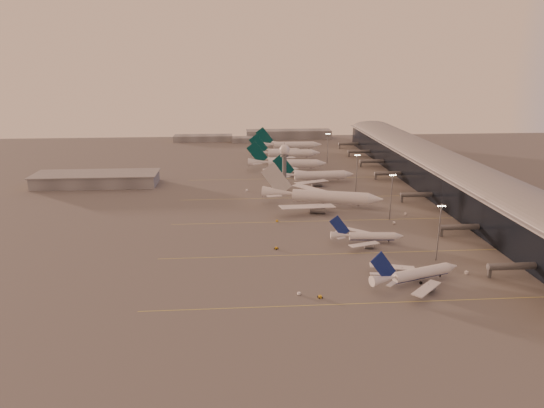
{
  "coord_description": "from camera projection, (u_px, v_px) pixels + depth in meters",
  "views": [
    {
      "loc": [
        -25.29,
        -184.31,
        82.07
      ],
      "look_at": [
        -7.22,
        62.64,
        7.59
      ],
      "focal_mm": 32.0,
      "sensor_mm": 36.0,
      "label": 1
    }
  ],
  "objects": [
    {
      "name": "hangar",
      "position": [
        97.0,
        179.0,
        325.51
      ],
      "size": [
        82.0,
        27.0,
        8.5
      ],
      "color": "slate",
      "rests_on": "ground"
    },
    {
      "name": "narrowbody_mid",
      "position": [
        367.0,
        237.0,
        224.03
      ],
      "size": [
        34.58,
        27.53,
        13.51
      ],
      "color": "silver",
      "rests_on": "ground"
    },
    {
      "name": "gsv_tug_hangar",
      "position": [
        335.0,
        175.0,
        353.29
      ],
      "size": [
        3.94,
        3.32,
        0.97
      ],
      "color": "gold",
      "rests_on": "ground"
    },
    {
      "name": "terminal",
      "position": [
        445.0,
        175.0,
        311.08
      ],
      "size": [
        57.0,
        362.0,
        23.04
      ],
      "color": "black",
      "rests_on": "ground"
    },
    {
      "name": "mast_a",
      "position": [
        439.0,
        230.0,
        201.53
      ],
      "size": [
        3.6,
        0.56,
        25.0
      ],
      "color": "slate",
      "rests_on": "ground"
    },
    {
      "name": "gsv_tug_mid",
      "position": [
        276.0,
        248.0,
        217.16
      ],
      "size": [
        3.83,
        3.69,
        0.95
      ],
      "color": "gold",
      "rests_on": "ground"
    },
    {
      "name": "radar_tower",
      "position": [
        284.0,
        158.0,
        310.35
      ],
      "size": [
        6.4,
        6.4,
        31.1
      ],
      "color": "slate",
      "rests_on": "ground"
    },
    {
      "name": "greentail_b",
      "position": [
        287.0,
        165.0,
        370.33
      ],
      "size": [
        61.02,
        49.09,
        22.17
      ],
      "color": "silver",
      "rests_on": "ground"
    },
    {
      "name": "gsv_truck_d",
      "position": [
        247.0,
        189.0,
        312.69
      ],
      "size": [
        3.51,
        6.35,
        2.43
      ],
      "color": "white",
      "rests_on": "ground"
    },
    {
      "name": "narrowbody_near",
      "position": [
        415.0,
        276.0,
        183.36
      ],
      "size": [
        39.03,
        30.64,
        15.77
      ],
      "color": "silver",
      "rests_on": "ground"
    },
    {
      "name": "greentail_d",
      "position": [
        290.0,
        147.0,
        448.35
      ],
      "size": [
        61.3,
        49.49,
        22.26
      ],
      "color": "silver",
      "rests_on": "ground"
    },
    {
      "name": "ground",
      "position": [
        300.0,
        264.0,
        201.43
      ],
      "size": [
        700.0,
        700.0,
        0.0
      ],
      "primitive_type": "plane",
      "color": "#514F4F",
      "rests_on": "ground"
    },
    {
      "name": "greentail_a",
      "position": [
        314.0,
        177.0,
        333.81
      ],
      "size": [
        57.11,
        46.06,
        20.73
      ],
      "color": "silver",
      "rests_on": "ground"
    },
    {
      "name": "mast_c",
      "position": [
        357.0,
        171.0,
        306.02
      ],
      "size": [
        3.6,
        0.56,
        25.0
      ],
      "color": "slate",
      "rests_on": "ground"
    },
    {
      "name": "mast_b",
      "position": [
        391.0,
        194.0,
        253.85
      ],
      "size": [
        3.6,
        0.56,
        25.0
      ],
      "color": "slate",
      "rests_on": "ground"
    },
    {
      "name": "gsv_truck_a",
      "position": [
        300.0,
        292.0,
        175.13
      ],
      "size": [
        5.4,
        2.66,
        2.09
      ],
      "color": "white",
      "rests_on": "ground"
    },
    {
      "name": "gsv_truck_b",
      "position": [
        395.0,
        222.0,
        249.94
      ],
      "size": [
        6.54,
        3.71,
        2.5
      ],
      "color": "white",
      "rests_on": "ground"
    },
    {
      "name": "distant_horizon",
      "position": [
        263.0,
        136.0,
        511.02
      ],
      "size": [
        165.0,
        37.5,
        9.0
      ],
      "color": "slate",
      "rests_on": "ground"
    },
    {
      "name": "widebody_white",
      "position": [
        322.0,
        199.0,
        279.18
      ],
      "size": [
        68.76,
        54.35,
        24.81
      ],
      "color": "silver",
      "rests_on": "ground"
    },
    {
      "name": "gsv_truck_c",
      "position": [
        277.0,
        220.0,
        253.89
      ],
      "size": [
        4.74,
        4.52,
        1.95
      ],
      "color": "gold",
      "rests_on": "ground"
    },
    {
      "name": "gsv_tug_near",
      "position": [
        320.0,
        297.0,
        172.82
      ],
      "size": [
        2.76,
        3.73,
        0.96
      ],
      "color": "gold",
      "rests_on": "ground"
    },
    {
      "name": "taxiway_markings",
      "position": [
        343.0,
        220.0,
        257.01
      ],
      "size": [
        180.0,
        185.25,
        0.02
      ],
      "color": "#E6DD51",
      "rests_on": "ground"
    },
    {
      "name": "gsv_catering_b",
      "position": [
        406.0,
        211.0,
        264.38
      ],
      "size": [
        5.75,
        4.25,
        4.32
      ],
      "color": "white",
      "rests_on": "ground"
    },
    {
      "name": "gsv_tug_far",
      "position": [
        310.0,
        199.0,
        292.42
      ],
      "size": [
        3.4,
        3.43,
        0.86
      ],
      "color": "slate",
      "rests_on": "ground"
    },
    {
      "name": "greentail_c",
      "position": [
        285.0,
        155.0,
        410.19
      ],
      "size": [
        60.37,
        48.74,
        21.92
      ],
      "color": "silver",
      "rests_on": "ground"
    },
    {
      "name": "gsv_catering_a",
      "position": [
        467.0,
        268.0,
        191.87
      ],
      "size": [
        6.12,
        4.64,
        4.6
      ],
      "color": "white",
      "rests_on": "ground"
    },
    {
      "name": "mast_d",
      "position": [
        328.0,
        147.0,
        391.84
      ],
      "size": [
        3.6,
        0.56,
        25.0
      ],
      "color": "slate",
      "rests_on": "ground"
    }
  ]
}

